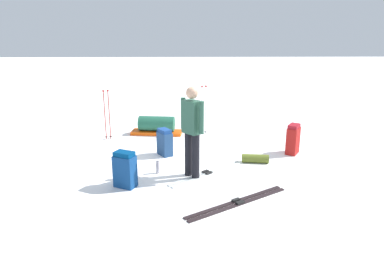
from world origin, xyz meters
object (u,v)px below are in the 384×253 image
(skier_standing, at_px, (192,128))
(backpack_small_spare, at_px, (125,170))
(thermos_bottle, at_px, (158,167))
(backpack_bright, at_px, (293,139))
(ski_poles_planted_far, at_px, (204,108))
(ski_pair_near, at_px, (238,202))
(gear_sled, at_px, (157,126))
(backpack_large_dark, at_px, (165,142))
(ski_pair_far, at_px, (207,173))
(ski_poles_planted_near, at_px, (107,112))
(sleeping_mat_rolled, at_px, (255,159))

(skier_standing, bearing_deg, backpack_small_spare, 18.77)
(backpack_small_spare, height_order, thermos_bottle, backpack_small_spare)
(backpack_bright, height_order, backpack_small_spare, backpack_bright)
(skier_standing, height_order, ski_poles_planted_far, skier_standing)
(ski_pair_near, xyz_separation_m, gear_sled, (1.55, -4.01, 0.21))
(backpack_large_dark, bearing_deg, ski_pair_far, 127.77)
(ski_poles_planted_near, distance_m, gear_sled, 1.38)
(ski_pair_near, xyz_separation_m, ski_poles_planted_far, (0.28, -3.95, 0.72))
(skier_standing, relative_size, ski_poles_planted_near, 1.33)
(ski_poles_planted_near, distance_m, sleeping_mat_rolled, 3.92)
(ski_pair_far, height_order, ski_poles_planted_near, ski_poles_planted_near)
(ski_pair_far, bearing_deg, ski_pair_near, 108.42)
(thermos_bottle, bearing_deg, ski_pair_near, 136.79)
(skier_standing, height_order, ski_pair_near, skier_standing)
(skier_standing, relative_size, ski_pair_far, 1.13)
(ski_pair_far, relative_size, backpack_small_spare, 2.33)
(ski_pair_near, height_order, thermos_bottle, thermos_bottle)
(ski_pair_far, distance_m, gear_sled, 3.04)
(thermos_bottle, bearing_deg, ski_poles_planted_far, -111.59)
(thermos_bottle, bearing_deg, gear_sled, -85.71)
(backpack_large_dark, distance_m, backpack_bright, 2.86)
(backpack_large_dark, height_order, sleeping_mat_rolled, backpack_large_dark)
(ski_pair_near, relative_size, backpack_bright, 2.58)
(gear_sled, bearing_deg, sleeping_mat_rolled, 134.51)
(skier_standing, bearing_deg, ski_poles_planted_far, -98.07)
(skier_standing, height_order, backpack_bright, skier_standing)
(gear_sled, distance_m, thermos_bottle, 2.75)
(backpack_large_dark, distance_m, gear_sled, 1.73)
(skier_standing, xyz_separation_m, ski_poles_planted_near, (2.08, -2.50, -0.25))
(ski_poles_planted_near, relative_size, gear_sled, 0.91)
(gear_sled, xyz_separation_m, thermos_bottle, (-0.21, 2.74, -0.09))
(sleeping_mat_rolled, bearing_deg, skier_standing, 27.07)
(skier_standing, xyz_separation_m, backpack_bright, (-2.30, -1.23, -0.62))
(sleeping_mat_rolled, height_order, thermos_bottle, thermos_bottle)
(skier_standing, relative_size, sleeping_mat_rolled, 3.09)
(ski_poles_planted_far, bearing_deg, backpack_bright, 139.13)
(ski_pair_far, distance_m, backpack_large_dark, 1.43)
(ski_pair_far, relative_size, backpack_large_dark, 2.51)
(ski_pair_near, xyz_separation_m, ski_poles_planted_near, (2.77, -3.58, 0.70))
(ski_pair_far, bearing_deg, thermos_bottle, -4.06)
(ski_poles_planted_near, distance_m, thermos_bottle, 2.78)
(gear_sled, bearing_deg, backpack_large_dark, 99.89)
(ski_poles_planted_far, xyz_separation_m, thermos_bottle, (1.06, 2.68, -0.60))
(backpack_small_spare, xyz_separation_m, thermos_bottle, (-0.52, -0.59, -0.18))
(ski_poles_planted_near, bearing_deg, gear_sled, -160.59)
(ski_pair_near, xyz_separation_m, backpack_large_dark, (1.25, -2.30, 0.28))
(gear_sled, bearing_deg, ski_poles_planted_far, 177.44)
(ski_poles_planted_near, bearing_deg, backpack_bright, 163.85)
(ski_pair_far, xyz_separation_m, ski_poles_planted_far, (-0.12, -2.75, 0.72))
(skier_standing, distance_m, sleeping_mat_rolled, 1.74)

